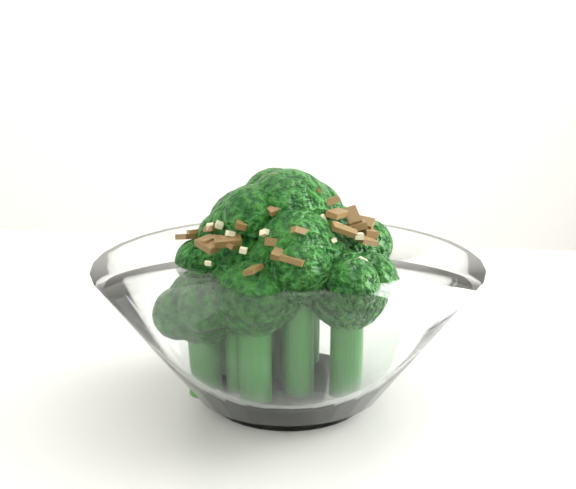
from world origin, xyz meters
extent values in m
cube|color=white|center=(-0.15, -0.06, 0.73)|extent=(1.41, 1.18, 0.04)
cylinder|color=white|center=(-0.10, -0.05, 0.75)|extent=(0.09, 0.09, 0.01)
cylinder|color=#1B5E18|center=(-0.10, -0.05, 0.81)|extent=(0.02, 0.02, 0.09)
sphere|color=#176012|center=(-0.10, -0.05, 0.86)|extent=(0.05, 0.05, 0.05)
cylinder|color=#1B5E18|center=(-0.08, -0.02, 0.80)|extent=(0.02, 0.02, 0.08)
sphere|color=#176012|center=(-0.08, -0.02, 0.85)|extent=(0.05, 0.05, 0.05)
cylinder|color=#1B5E18|center=(-0.12, -0.03, 0.80)|extent=(0.02, 0.02, 0.08)
sphere|color=#176012|center=(-0.12, -0.03, 0.85)|extent=(0.05, 0.05, 0.05)
cylinder|color=#1B5E18|center=(-0.10, -0.07, 0.80)|extent=(0.02, 0.02, 0.07)
sphere|color=#176012|center=(-0.10, -0.07, 0.85)|extent=(0.05, 0.05, 0.05)
cylinder|color=#1B5E18|center=(-0.06, -0.05, 0.79)|extent=(0.02, 0.02, 0.06)
sphere|color=#176012|center=(-0.06, -0.05, 0.83)|extent=(0.04, 0.04, 0.04)
cylinder|color=#1B5E18|center=(-0.13, -0.03, 0.79)|extent=(0.02, 0.02, 0.06)
sphere|color=#176012|center=(-0.13, -0.03, 0.83)|extent=(0.05, 0.05, 0.05)
cylinder|color=#1B5E18|center=(-0.07, -0.08, 0.79)|extent=(0.02, 0.02, 0.05)
sphere|color=#176012|center=(-0.07, -0.08, 0.83)|extent=(0.04, 0.04, 0.04)
cylinder|color=#1B5E18|center=(-0.12, -0.08, 0.79)|extent=(0.02, 0.02, 0.05)
sphere|color=#176012|center=(-0.12, -0.08, 0.82)|extent=(0.04, 0.04, 0.04)
cylinder|color=#1B5E18|center=(-0.05, -0.01, 0.78)|extent=(0.02, 0.02, 0.04)
sphere|color=#176012|center=(-0.05, -0.01, 0.81)|extent=(0.04, 0.04, 0.04)
cylinder|color=#1B5E18|center=(-0.15, -0.06, 0.78)|extent=(0.02, 0.02, 0.04)
sphere|color=#176012|center=(-0.15, -0.06, 0.81)|extent=(0.04, 0.04, 0.04)
cylinder|color=#1B5E18|center=(-0.09, 0.00, 0.78)|extent=(0.02, 0.02, 0.04)
sphere|color=#176012|center=(-0.09, 0.00, 0.82)|extent=(0.04, 0.04, 0.04)
cylinder|color=#1B5E18|center=(-0.13, -0.06, 0.79)|extent=(0.02, 0.02, 0.05)
sphere|color=#176012|center=(-0.13, -0.06, 0.82)|extent=(0.04, 0.04, 0.04)
cube|color=brown|center=(-0.06, -0.06, 0.86)|extent=(0.01, 0.01, 0.01)
cube|color=brown|center=(-0.06, -0.07, 0.85)|extent=(0.01, 0.01, 0.01)
cube|color=brown|center=(-0.11, -0.06, 0.87)|extent=(0.01, 0.02, 0.01)
cube|color=brown|center=(-0.10, 0.01, 0.84)|extent=(0.01, 0.01, 0.01)
cube|color=brown|center=(-0.06, 0.00, 0.84)|extent=(0.02, 0.01, 0.01)
cube|color=brown|center=(-0.09, -0.05, 0.88)|extent=(0.01, 0.01, 0.01)
cube|color=brown|center=(-0.10, -0.01, 0.86)|extent=(0.01, 0.01, 0.00)
cube|color=brown|center=(-0.07, 0.00, 0.84)|extent=(0.02, 0.02, 0.00)
cube|color=brown|center=(-0.10, -0.08, 0.86)|extent=(0.01, 0.02, 0.01)
cube|color=brown|center=(-0.10, -0.02, 0.87)|extent=(0.02, 0.02, 0.01)
cube|color=brown|center=(-0.06, -0.01, 0.85)|extent=(0.01, 0.01, 0.01)
cube|color=brown|center=(-0.08, -0.05, 0.88)|extent=(0.01, 0.01, 0.01)
cube|color=brown|center=(-0.10, 0.01, 0.84)|extent=(0.01, 0.02, 0.00)
cube|color=brown|center=(-0.13, 0.00, 0.85)|extent=(0.01, 0.01, 0.01)
cube|color=brown|center=(-0.13, -0.09, 0.84)|extent=(0.01, 0.01, 0.00)
cube|color=brown|center=(-0.11, 0.01, 0.84)|extent=(0.02, 0.01, 0.01)
cube|color=brown|center=(-0.13, -0.06, 0.85)|extent=(0.02, 0.01, 0.01)
cube|color=brown|center=(-0.15, -0.02, 0.85)|extent=(0.01, 0.01, 0.01)
cube|color=brown|center=(-0.05, -0.03, 0.85)|extent=(0.01, 0.01, 0.01)
cube|color=brown|center=(-0.06, -0.06, 0.85)|extent=(0.01, 0.01, 0.01)
cube|color=brown|center=(-0.11, 0.01, 0.84)|extent=(0.01, 0.02, 0.01)
cube|color=brown|center=(-0.07, -0.07, 0.87)|extent=(0.02, 0.02, 0.01)
cube|color=brown|center=(-0.10, 0.01, 0.85)|extent=(0.01, 0.01, 0.01)
cube|color=brown|center=(-0.07, -0.03, 0.86)|extent=(0.01, 0.02, 0.01)
cube|color=brown|center=(-0.07, -0.08, 0.86)|extent=(0.02, 0.01, 0.01)
cube|color=brown|center=(-0.14, -0.04, 0.85)|extent=(0.01, 0.01, 0.01)
cube|color=brown|center=(-0.11, -0.08, 0.86)|extent=(0.01, 0.01, 0.01)
cube|color=brown|center=(-0.11, -0.10, 0.85)|extent=(0.02, 0.01, 0.01)
cube|color=brown|center=(-0.12, -0.02, 0.87)|extent=(0.01, 0.01, 0.01)
cube|color=brown|center=(-0.14, -0.06, 0.85)|extent=(0.01, 0.01, 0.01)
cube|color=brown|center=(-0.13, -0.04, 0.86)|extent=(0.01, 0.01, 0.00)
cube|color=brown|center=(-0.11, -0.01, 0.86)|extent=(0.02, 0.01, 0.00)
cube|color=brown|center=(-0.09, -0.03, 0.88)|extent=(0.01, 0.01, 0.01)
cube|color=brown|center=(-0.14, -0.06, 0.85)|extent=(0.02, 0.01, 0.01)
cube|color=brown|center=(-0.08, 0.00, 0.85)|extent=(0.01, 0.02, 0.01)
cube|color=brown|center=(-0.15, -0.02, 0.85)|extent=(0.01, 0.01, 0.01)
cube|color=brown|center=(-0.12, 0.01, 0.84)|extent=(0.01, 0.02, 0.00)
cube|color=brown|center=(-0.08, -0.06, 0.87)|extent=(0.02, 0.01, 0.01)
cube|color=brown|center=(-0.07, -0.07, 0.86)|extent=(0.02, 0.01, 0.01)
cube|color=brown|center=(-0.12, -0.06, 0.87)|extent=(0.01, 0.01, 0.01)
cube|color=brown|center=(-0.15, -0.03, 0.85)|extent=(0.02, 0.02, 0.01)
cube|color=brown|center=(-0.15, -0.06, 0.85)|extent=(0.01, 0.01, 0.01)
cube|color=brown|center=(-0.10, -0.05, 0.88)|extent=(0.01, 0.02, 0.01)
cube|color=brown|center=(-0.08, 0.00, 0.85)|extent=(0.01, 0.01, 0.01)
cube|color=brown|center=(-0.11, 0.01, 0.84)|extent=(0.01, 0.01, 0.01)
cube|color=brown|center=(-0.09, -0.04, 0.88)|extent=(0.02, 0.01, 0.01)
cube|color=brown|center=(-0.06, -0.06, 0.86)|extent=(0.01, 0.02, 0.01)
cube|color=brown|center=(-0.12, -0.01, 0.86)|extent=(0.02, 0.01, 0.01)
cube|color=brown|center=(-0.13, -0.06, 0.86)|extent=(0.01, 0.01, 0.01)
cube|color=brown|center=(-0.11, -0.09, 0.85)|extent=(0.01, 0.02, 0.01)
cube|color=brown|center=(-0.08, 0.01, 0.84)|extent=(0.01, 0.01, 0.01)
cube|color=brown|center=(-0.08, 0.01, 0.84)|extent=(0.02, 0.01, 0.01)
cube|color=beige|center=(-0.13, -0.06, 0.86)|extent=(0.01, 0.01, 0.00)
cube|color=beige|center=(-0.14, -0.04, 0.86)|extent=(0.01, 0.01, 0.00)
cube|color=beige|center=(-0.11, 0.00, 0.85)|extent=(0.00, 0.00, 0.00)
cube|color=beige|center=(-0.12, -0.01, 0.86)|extent=(0.01, 0.01, 0.01)
cube|color=beige|center=(-0.08, -0.08, 0.86)|extent=(0.00, 0.00, 0.00)
cube|color=beige|center=(-0.09, -0.03, 0.87)|extent=(0.00, 0.00, 0.00)
cube|color=beige|center=(-0.15, -0.07, 0.84)|extent=(0.00, 0.00, 0.00)
cube|color=beige|center=(-0.07, -0.08, 0.86)|extent=(0.01, 0.01, 0.00)
cube|color=beige|center=(-0.12, -0.02, 0.86)|extent=(0.01, 0.01, 0.00)
cube|color=beige|center=(-0.13, -0.08, 0.85)|extent=(0.01, 0.01, 0.00)
cube|color=beige|center=(-0.14, -0.05, 0.86)|extent=(0.01, 0.01, 0.01)
cube|color=beige|center=(-0.09, -0.01, 0.86)|extent=(0.01, 0.01, 0.01)
cube|color=beige|center=(-0.14, -0.02, 0.85)|extent=(0.00, 0.00, 0.00)
cube|color=beige|center=(-0.11, 0.00, 0.86)|extent=(0.01, 0.01, 0.01)
cube|color=beige|center=(-0.13, -0.04, 0.86)|extent=(0.01, 0.01, 0.00)
cube|color=beige|center=(-0.14, -0.02, 0.85)|extent=(0.00, 0.00, 0.00)
cube|color=beige|center=(-0.07, -0.10, 0.85)|extent=(0.01, 0.01, 0.00)
cube|color=beige|center=(-0.11, -0.08, 0.86)|extent=(0.01, 0.01, 0.01)
cube|color=beige|center=(-0.13, -0.05, 0.86)|extent=(0.01, 0.01, 0.00)
cube|color=beige|center=(-0.12, -0.08, 0.86)|extent=(0.01, 0.01, 0.01)
cube|color=beige|center=(-0.05, -0.01, 0.85)|extent=(0.00, 0.01, 0.00)
cube|color=beige|center=(-0.04, -0.04, 0.85)|extent=(0.00, 0.00, 0.00)
cube|color=beige|center=(-0.06, -0.04, 0.86)|extent=(0.00, 0.00, 0.00)
cube|color=beige|center=(-0.10, 0.01, 0.85)|extent=(0.00, 0.00, 0.00)
cube|color=beige|center=(-0.14, -0.01, 0.85)|extent=(0.01, 0.01, 0.01)
cube|color=beige|center=(-0.05, -0.01, 0.84)|extent=(0.01, 0.01, 0.00)
cube|color=beige|center=(-0.10, 0.00, 0.86)|extent=(0.00, 0.00, 0.00)
cube|color=beige|center=(-0.12, -0.01, 0.86)|extent=(0.00, 0.00, 0.00)
cube|color=beige|center=(-0.07, -0.02, 0.86)|extent=(0.00, 0.01, 0.00)
cube|color=beige|center=(-0.10, 0.01, 0.85)|extent=(0.00, 0.00, 0.00)
cube|color=beige|center=(-0.08, -0.07, 0.86)|extent=(0.01, 0.01, 0.01)
cube|color=beige|center=(-0.08, -0.07, 0.86)|extent=(0.00, 0.00, 0.00)
camera|label=1|loc=(-0.20, -0.52, 0.97)|focal=55.00mm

